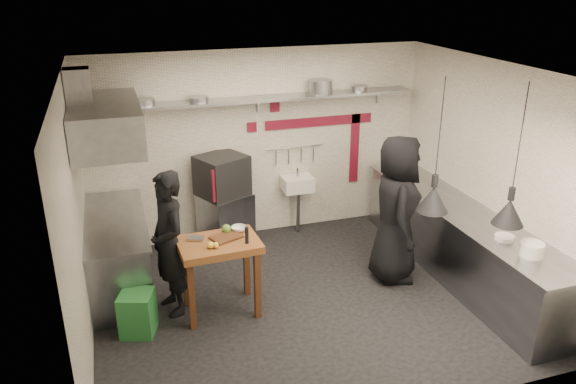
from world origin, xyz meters
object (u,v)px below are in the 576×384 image
object	(u,v)px
prep_table	(220,276)
combi_oven	(222,176)
green_bin	(138,313)
oven_stand	(226,220)
chef_left	(169,244)
chef_right	(396,209)

from	to	relation	value
prep_table	combi_oven	bearing A→B (deg)	74.18
green_bin	prep_table	world-z (taller)	prep_table
oven_stand	chef_left	xyz separation A→B (m)	(-0.96, -1.49, 0.47)
oven_stand	green_bin	world-z (taller)	oven_stand
green_bin	chef_left	xyz separation A→B (m)	(0.44, 0.35, 0.62)
prep_table	chef_right	size ratio (longest dim) A/B	0.47
oven_stand	prep_table	world-z (taller)	prep_table
chef_left	chef_right	distance (m)	2.86
chef_left	chef_right	bearing A→B (deg)	73.33
green_bin	combi_oven	bearing A→B (deg)	53.33
green_bin	chef_left	size ratio (longest dim) A/B	0.29
oven_stand	combi_oven	bearing A→B (deg)	143.35
oven_stand	prep_table	xyz separation A→B (m)	(-0.42, -1.69, 0.06)
combi_oven	chef_left	distance (m)	1.77
combi_oven	prep_table	distance (m)	1.85
chef_left	combi_oven	bearing A→B (deg)	133.25
prep_table	chef_right	distance (m)	2.37
prep_table	chef_left	bearing A→B (deg)	156.94
green_bin	prep_table	size ratio (longest dim) A/B	0.54
combi_oven	chef_right	xyz separation A→B (m)	(1.92, -1.59, -0.12)
chef_right	oven_stand	bearing A→B (deg)	68.32
oven_stand	combi_oven	size ratio (longest dim) A/B	1.28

